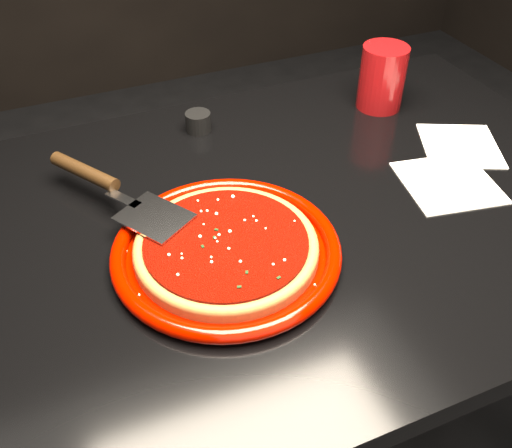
# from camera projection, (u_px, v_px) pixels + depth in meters

# --- Properties ---
(floor) EXTENTS (4.00, 4.00, 0.01)m
(floor) POSITION_uv_depth(u_px,v_px,m) (272.00, 445.00, 1.42)
(floor) COLOR black
(floor) RESTS_ON ground
(table) EXTENTS (1.20, 0.80, 0.75)m
(table) POSITION_uv_depth(u_px,v_px,m) (275.00, 352.00, 1.17)
(table) COLOR black
(table) RESTS_ON floor
(plate) EXTENTS (0.39, 0.39, 0.03)m
(plate) POSITION_uv_depth(u_px,v_px,m) (226.00, 250.00, 0.84)
(plate) COLOR #850700
(plate) RESTS_ON table
(pizza_crust) EXTENTS (0.31, 0.31, 0.01)m
(pizza_crust) POSITION_uv_depth(u_px,v_px,m) (226.00, 249.00, 0.83)
(pizza_crust) COLOR brown
(pizza_crust) RESTS_ON plate
(pizza_crust_rim) EXTENTS (0.31, 0.31, 0.02)m
(pizza_crust_rim) POSITION_uv_depth(u_px,v_px,m) (226.00, 245.00, 0.83)
(pizza_crust_rim) COLOR brown
(pizza_crust_rim) RESTS_ON plate
(pizza_sauce) EXTENTS (0.28, 0.28, 0.01)m
(pizza_sauce) POSITION_uv_depth(u_px,v_px,m) (226.00, 243.00, 0.83)
(pizza_sauce) COLOR #680801
(pizza_sauce) RESTS_ON plate
(parmesan_dusting) EXTENTS (0.23, 0.23, 0.01)m
(parmesan_dusting) POSITION_uv_depth(u_px,v_px,m) (226.00, 239.00, 0.82)
(parmesan_dusting) COLOR #F4ECC0
(parmesan_dusting) RESTS_ON plate
(basil_flecks) EXTENTS (0.21, 0.21, 0.00)m
(basil_flecks) POSITION_uv_depth(u_px,v_px,m) (226.00, 240.00, 0.82)
(basil_flecks) COLOR black
(basil_flecks) RESTS_ON plate
(pizza_server) EXTENTS (0.27, 0.34, 0.03)m
(pizza_server) POSITION_uv_depth(u_px,v_px,m) (118.00, 190.00, 0.90)
(pizza_server) COLOR #B6B9BE
(pizza_server) RESTS_ON plate
(cup) EXTENTS (0.11, 0.11, 0.13)m
(cup) POSITION_uv_depth(u_px,v_px,m) (382.00, 77.00, 1.15)
(cup) COLOR maroon
(cup) RESTS_ON table
(napkin_a) EXTENTS (0.18, 0.18, 0.00)m
(napkin_a) POSITION_uv_depth(u_px,v_px,m) (448.00, 183.00, 0.98)
(napkin_a) COLOR white
(napkin_a) RESTS_ON table
(napkin_b) EXTENTS (0.19, 0.19, 0.00)m
(napkin_b) POSITION_uv_depth(u_px,v_px,m) (460.00, 146.00, 1.07)
(napkin_b) COLOR white
(napkin_b) RESTS_ON table
(ramekin) EXTENTS (0.05, 0.05, 0.04)m
(ramekin) POSITION_uv_depth(u_px,v_px,m) (198.00, 122.00, 1.10)
(ramekin) COLOR black
(ramekin) RESTS_ON table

